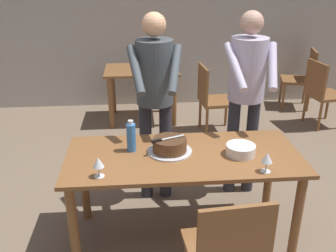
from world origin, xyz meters
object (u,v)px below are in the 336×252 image
Objects in this scene: plate_stack at (241,150)px; wine_glass_far at (267,158)px; cake_knife at (161,140)px; background_table at (142,80)px; person_standing_beside at (247,86)px; cake_on_platter at (170,146)px; background_chair_1 at (322,91)px; background_chair_0 at (212,97)px; background_chair_2 at (302,76)px; person_cutting_cake at (155,89)px; main_dining_table at (183,167)px; chair_near_side at (227,251)px; water_bottle at (131,137)px; wine_glass_near at (98,163)px.

wine_glass_far reaches higher than plate_stack.
background_table is (-0.10, 2.55, -0.29)m from cake_knife.
wine_glass_far is 0.08× the size of person_standing_beside.
cake_on_platter is 0.38× the size of background_chair_1.
wine_glass_far reaches higher than cake_knife.
background_chair_1 is at bearing 3.98° from background_chair_0.
plate_stack is 0.22× the size of background_table.
plate_stack is 0.24× the size of background_chair_2.
background_table is 2.46m from background_chair_2.
main_dining_table is at bearing -73.17° from person_cutting_cake.
chair_near_side reaches higher than cake_on_platter.
person_standing_beside is at bearing -65.21° from background_table.
background_chair_1 reaches higher than wine_glass_far.
background_chair_1 is (2.14, 2.14, -0.15)m from main_dining_table.
wine_glass_far is 0.16× the size of background_chair_1.
main_dining_table is 0.46m from water_bottle.
cake_on_platter is 0.38× the size of background_chair_0.
wine_glass_near is 0.16× the size of chair_near_side.
background_chair_0 reaches higher than main_dining_table.
wine_glass_near is at bearing -120.49° from water_bottle.
main_dining_table is 0.70m from wine_glass_near.
water_bottle is (-0.92, 0.40, 0.01)m from wine_glass_far.
water_bottle is at bearing -152.69° from person_standing_beside.
person_standing_beside is (0.21, 0.66, 0.29)m from plate_stack.
water_bottle is 3.27m from background_chair_1.
person_standing_beside is (0.10, 0.93, 0.22)m from wine_glass_far.
main_dining_table is 12.27× the size of wine_glass_near.
background_chair_1 is (2.33, 1.54, -0.58)m from person_cutting_cake.
wine_glass_near and wine_glass_far have the same top height.
background_chair_1 is at bearing 42.40° from cake_knife.
background_table is at bearing 92.21° from cake_knife.
person_standing_beside reaches higher than chair_near_side.
wine_glass_far is 1.01m from water_bottle.
wine_glass_far is 0.16× the size of chair_near_side.
cake_knife is 1.04× the size of water_bottle.
background_table is 1.05m from background_chair_0.
background_chair_2 is (2.78, 3.14, -0.36)m from wine_glass_near.
background_chair_2 is (2.17, 2.87, -0.15)m from main_dining_table.
background_chair_2 reaches higher than cake_on_platter.
person_standing_beside is (0.81, 0.03, 0.00)m from person_cutting_cake.
wine_glass_far is at bearing -29.21° from main_dining_table.
chair_near_side is at bearing -77.51° from main_dining_table.
chair_near_side is at bearing -57.09° from water_bottle.
person_cutting_cake reaches higher than wine_glass_far.
background_chair_2 is at bearing 51.11° from cake_on_platter.
plate_stack is at bearing -95.52° from background_chair_0.
water_bottle reaches higher than main_dining_table.
main_dining_table is 1.96× the size of background_chair_0.
background_table is (-0.27, 2.58, -0.06)m from main_dining_table.
main_dining_table is 2.59m from background_table.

